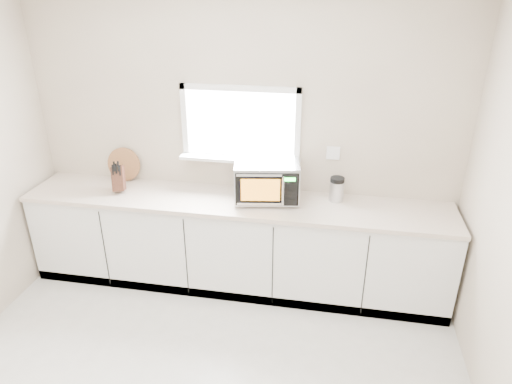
# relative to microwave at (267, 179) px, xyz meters

# --- Properties ---
(back_wall) EXTENTS (4.00, 0.17, 2.70)m
(back_wall) POSITION_rel_microwave_xyz_m (-0.28, 0.23, 0.25)
(back_wall) COLOR beige
(back_wall) RESTS_ON ground
(cabinets) EXTENTS (3.92, 0.60, 0.88)m
(cabinets) POSITION_rel_microwave_xyz_m (-0.28, -0.07, -0.67)
(cabinets) COLOR silver
(cabinets) RESTS_ON ground
(countertop) EXTENTS (3.92, 0.64, 0.04)m
(countertop) POSITION_rel_microwave_xyz_m (-0.28, -0.08, -0.21)
(countertop) COLOR beige
(countertop) RESTS_ON cabinets
(microwave) EXTENTS (0.63, 0.53, 0.37)m
(microwave) POSITION_rel_microwave_xyz_m (0.00, 0.00, 0.00)
(microwave) COLOR black
(microwave) RESTS_ON countertop
(knife_block) EXTENTS (0.17, 0.24, 0.32)m
(knife_block) POSITION_rel_microwave_xyz_m (-1.39, -0.09, -0.05)
(knife_block) COLOR #4B251B
(knife_block) RESTS_ON countertop
(cutting_board) EXTENTS (0.33, 0.08, 0.33)m
(cutting_board) POSITION_rel_microwave_xyz_m (-1.46, 0.17, -0.02)
(cutting_board) COLOR olive
(cutting_board) RESTS_ON countertop
(coffee_grinder) EXTENTS (0.16, 0.16, 0.23)m
(coffee_grinder) POSITION_rel_microwave_xyz_m (0.62, 0.08, -0.08)
(coffee_grinder) COLOR #B5B8BD
(coffee_grinder) RESTS_ON countertop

